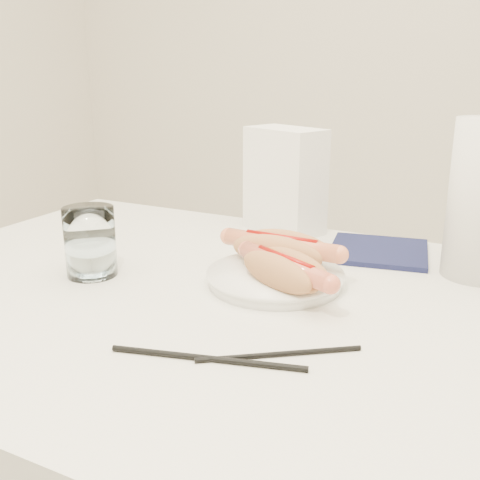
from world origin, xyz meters
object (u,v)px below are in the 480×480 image
at_px(hotdog_left, 281,250).
at_px(water_glass, 90,242).
at_px(hotdog_right, 285,270).
at_px(napkin_box, 285,181).
at_px(table, 237,334).
at_px(plate, 275,279).

bearing_deg(hotdog_left, water_glass, -150.25).
xyz_separation_m(hotdog_right, napkin_box, (-0.13, 0.32, 0.06)).
bearing_deg(water_glass, napkin_box, 65.06).
height_order(table, hotdog_left, hotdog_left).
relative_size(table, napkin_box, 5.83).
bearing_deg(water_glass, hotdog_right, 10.42).
xyz_separation_m(table, plate, (0.03, 0.07, 0.07)).
bearing_deg(hotdog_right, water_glass, -142.88).
height_order(hotdog_right, napkin_box, napkin_box).
bearing_deg(hotdog_left, napkin_box, 114.27).
bearing_deg(water_glass, hotdog_left, 27.16).
distance_m(hotdog_left, hotdog_right, 0.09).
relative_size(plate, napkin_box, 0.99).
relative_size(table, hotdog_left, 6.17).
relative_size(hotdog_left, hotdog_right, 1.11).
height_order(hotdog_left, water_glass, water_glass).
distance_m(plate, water_glass, 0.30).
distance_m(table, plate, 0.10).
bearing_deg(plate, hotdog_right, -49.74).
bearing_deg(plate, hotdog_left, 102.23).
relative_size(table, water_glass, 10.82).
distance_m(table, water_glass, 0.27).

